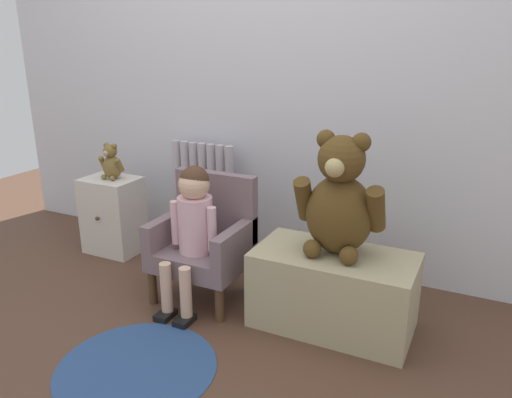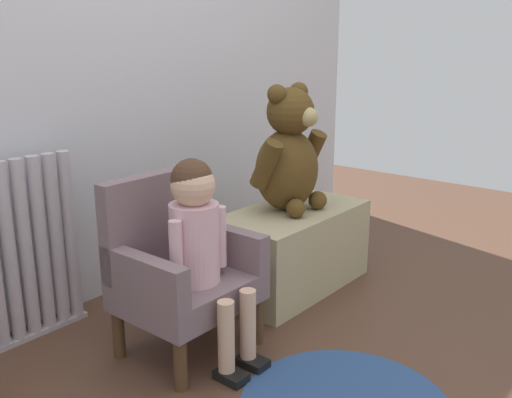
# 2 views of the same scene
# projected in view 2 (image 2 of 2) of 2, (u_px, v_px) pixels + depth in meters

# --- Properties ---
(ground_plane) EXTENTS (6.00, 6.00, 0.00)m
(ground_plane) POSITION_uv_depth(u_px,v_px,m) (305.00, 388.00, 1.84)
(ground_plane) COLOR #4E3324
(back_wall) EXTENTS (3.80, 0.05, 2.40)m
(back_wall) POSITION_uv_depth(u_px,v_px,m) (75.00, 10.00, 2.21)
(back_wall) COLOR silver
(back_wall) RESTS_ON ground_plane
(radiator) EXTENTS (0.43, 0.05, 0.69)m
(radiator) POSITION_uv_depth(u_px,v_px,m) (26.00, 251.00, 2.08)
(radiator) COLOR #B6ACB5
(radiator) RESTS_ON ground_plane
(child_armchair) EXTENTS (0.45, 0.38, 0.63)m
(child_armchair) POSITION_uv_depth(u_px,v_px,m) (179.00, 267.00, 2.03)
(child_armchair) COLOR slate
(child_armchair) RESTS_ON ground_plane
(child_figure) EXTENTS (0.25, 0.35, 0.71)m
(child_figure) POSITION_uv_depth(u_px,v_px,m) (199.00, 233.00, 1.92)
(child_figure) COLOR beige
(child_figure) RESTS_ON ground_plane
(low_bench) EXTENTS (0.72, 0.38, 0.36)m
(low_bench) POSITION_uv_depth(u_px,v_px,m) (292.00, 249.00, 2.57)
(low_bench) COLOR tan
(low_bench) RESTS_ON ground_plane
(large_teddy_bear) EXTENTS (0.40, 0.28, 0.55)m
(large_teddy_bear) POSITION_uv_depth(u_px,v_px,m) (289.00, 156.00, 2.47)
(large_teddy_bear) COLOR #4F3717
(large_teddy_bear) RESTS_ON low_bench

